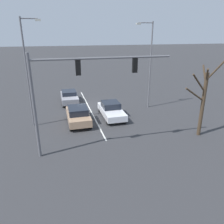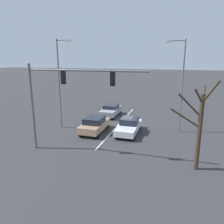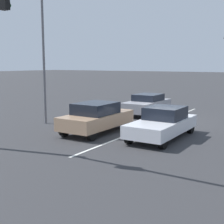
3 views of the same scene
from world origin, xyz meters
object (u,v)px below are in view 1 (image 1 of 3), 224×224
at_px(street_lamp_right_shoulder, 28,69).
at_px(car_white_leftlane_front, 111,110).
at_px(car_gray_midlane_second, 69,97).
at_px(bare_tree_near, 203,99).
at_px(car_tan_midlane_front, 78,115).
at_px(street_lamp_left_shoulder, 149,61).
at_px(traffic_signal_gantry, 75,82).

bearing_deg(street_lamp_right_shoulder, car_white_leftlane_front, -177.39).
bearing_deg(street_lamp_right_shoulder, car_gray_midlane_second, -120.14).
xyz_separation_m(car_white_leftlane_front, bare_tree_near, (-5.83, 5.84, 2.37)).
distance_m(car_tan_midlane_front, street_lamp_right_shoulder, 5.81).
height_order(street_lamp_left_shoulder, bare_tree_near, street_lamp_left_shoulder).
relative_size(car_gray_midlane_second, bare_tree_near, 0.70).
height_order(car_gray_midlane_second, street_lamp_right_shoulder, street_lamp_right_shoulder).
distance_m(car_gray_midlane_second, bare_tree_near, 15.19).
height_order(car_gray_midlane_second, traffic_signal_gantry, traffic_signal_gantry).
height_order(street_lamp_right_shoulder, street_lamp_left_shoulder, street_lamp_right_shoulder).
xyz_separation_m(car_tan_midlane_front, street_lamp_right_shoulder, (3.83, -0.38, 4.35)).
bearing_deg(bare_tree_near, street_lamp_left_shoulder, -80.91).
xyz_separation_m(car_gray_midlane_second, traffic_signal_gantry, (0.28, 11.66, 4.24)).
bearing_deg(car_gray_midlane_second, car_white_leftlane_front, 122.31).
relative_size(car_tan_midlane_front, street_lamp_left_shoulder, 0.48).
xyz_separation_m(car_gray_midlane_second, bare_tree_near, (-9.49, 11.62, 2.35)).
relative_size(car_gray_midlane_second, traffic_signal_gantry, 0.46).
height_order(car_tan_midlane_front, street_lamp_right_shoulder, street_lamp_right_shoulder).
bearing_deg(car_tan_midlane_front, street_lamp_left_shoulder, -162.31).
bearing_deg(car_white_leftlane_front, street_lamp_right_shoulder, 2.61).
bearing_deg(car_white_leftlane_front, car_gray_midlane_second, -57.69).
bearing_deg(car_white_leftlane_front, street_lamp_left_shoulder, -158.30).
xyz_separation_m(car_white_leftlane_front, street_lamp_left_shoulder, (-4.60, -1.83, 4.39)).
height_order(car_tan_midlane_front, traffic_signal_gantry, traffic_signal_gantry).
height_order(car_tan_midlane_front, car_gray_midlane_second, car_tan_midlane_front).
bearing_deg(street_lamp_right_shoulder, bare_tree_near, 157.09).
distance_m(car_white_leftlane_front, bare_tree_near, 8.58).
distance_m(car_white_leftlane_front, street_lamp_left_shoulder, 6.62).
relative_size(car_white_leftlane_front, bare_tree_near, 0.76).
distance_m(car_gray_midlane_second, street_lamp_right_shoulder, 8.33).
relative_size(car_tan_midlane_front, bare_tree_near, 0.71).
xyz_separation_m(car_white_leftlane_front, traffic_signal_gantry, (3.94, 5.88, 4.26)).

